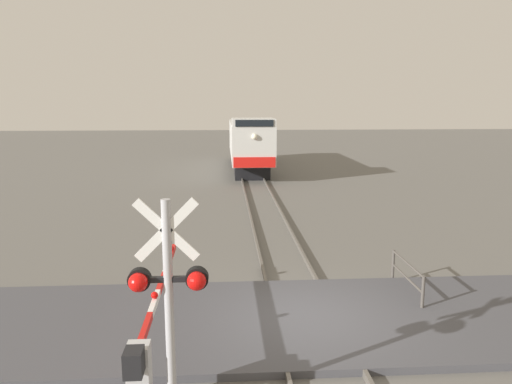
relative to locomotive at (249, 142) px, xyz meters
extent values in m
plane|color=#605E59|center=(0.00, -25.91, -2.10)|extent=(160.00, 160.00, 0.00)
cube|color=#59544C|center=(-0.72, -25.91, -2.03)|extent=(0.08, 80.00, 0.15)
cube|color=#59544C|center=(0.72, -25.91, -2.03)|extent=(0.08, 80.00, 0.15)
cube|color=#47474C|center=(0.00, -25.91, -2.02)|extent=(36.00, 4.56, 0.16)
cube|color=black|center=(0.00, -3.74, -1.58)|extent=(2.31, 3.20, 1.05)
cube|color=black|center=(0.00, 4.13, -1.58)|extent=(2.31, 3.20, 1.05)
cube|color=silver|center=(0.00, 0.20, 0.19)|extent=(2.72, 14.31, 2.48)
cube|color=silver|center=(0.00, -5.61, 1.68)|extent=(2.67, 2.70, 0.50)
cube|color=black|center=(0.00, -6.99, 1.68)|extent=(2.31, 0.06, 0.40)
cube|color=red|center=(0.00, -7.00, -0.70)|extent=(2.59, 0.08, 0.64)
sphere|color=#F2EACC|center=(0.00, -7.01, 0.87)|extent=(0.36, 0.36, 0.36)
cylinder|color=#ADADB2|center=(-2.67, -29.38, -0.28)|extent=(0.14, 0.14, 3.64)
cube|color=white|center=(-2.67, -29.38, 1.09)|extent=(0.95, 0.04, 0.95)
cube|color=white|center=(-2.67, -29.38, 1.09)|extent=(0.95, 0.04, 0.95)
cube|color=black|center=(-2.67, -29.38, 0.34)|extent=(1.04, 0.08, 0.08)
sphere|color=red|center=(-3.09, -29.48, 0.34)|extent=(0.28, 0.28, 0.28)
sphere|color=red|center=(-2.25, -29.48, 0.34)|extent=(0.28, 0.28, 0.28)
cylinder|color=black|center=(-3.09, -29.36, 0.34)|extent=(0.34, 0.14, 0.34)
cylinder|color=black|center=(-2.25, -29.36, 0.34)|extent=(0.34, 0.14, 0.34)
cube|color=silver|center=(-3.22, -29.09, -1.47)|extent=(0.36, 0.36, 1.26)
cube|color=black|center=(-3.22, -29.44, -0.94)|extent=(0.28, 0.36, 0.40)
cube|color=red|center=(-3.22, -28.35, -0.94)|extent=(0.10, 1.07, 0.14)
cube|color=white|center=(-3.22, -27.28, -0.94)|extent=(0.10, 1.07, 0.14)
cube|color=red|center=(-3.22, -26.21, -0.94)|extent=(0.10, 1.07, 0.14)
cube|color=white|center=(-3.22, -25.14, -0.94)|extent=(0.10, 1.07, 0.14)
cube|color=red|center=(-3.22, -24.07, -0.94)|extent=(0.10, 1.07, 0.14)
sphere|color=red|center=(-3.22, -27.22, -0.80)|extent=(0.14, 0.14, 0.14)
sphere|color=red|center=(-3.22, -24.17, -0.80)|extent=(0.14, 0.14, 0.14)
cylinder|color=#4C4742|center=(2.86, -25.63, -1.63)|extent=(0.08, 0.08, 0.95)
cylinder|color=#4C4742|center=(2.86, -23.58, -1.63)|extent=(0.08, 0.08, 0.95)
cylinder|color=#4C4742|center=(2.86, -24.60, -1.19)|extent=(0.06, 2.05, 0.06)
cylinder|color=#4C4742|center=(2.86, -24.60, -1.58)|extent=(0.06, 2.05, 0.06)
camera|label=1|loc=(-1.82, -36.13, 2.89)|focal=33.65mm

